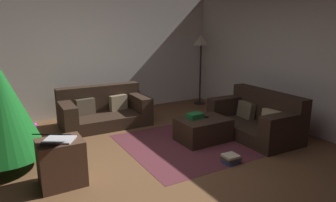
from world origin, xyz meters
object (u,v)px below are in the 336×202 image
at_px(couch_left, 103,110).
at_px(tv_remote, 204,116).
at_px(christmas_tree, 1,108).
at_px(couch_right, 257,119).
at_px(corner_lamp, 201,46).
at_px(book_stack, 231,159).
at_px(ottoman, 203,130).
at_px(side_table, 61,162).
at_px(gift_box, 195,116).
at_px(laptop, 57,138).

distance_m(couch_left, tv_remote, 2.05).
bearing_deg(christmas_tree, couch_right, -11.36).
bearing_deg(couch_left, corner_lamp, -170.72).
relative_size(christmas_tree, book_stack, 6.63).
relative_size(tv_remote, christmas_tree, 0.10).
relative_size(ottoman, christmas_tree, 0.53).
bearing_deg(ottoman, couch_left, 124.24).
height_order(christmas_tree, book_stack, christmas_tree).
distance_m(couch_right, side_table, 3.33).
bearing_deg(christmas_tree, book_stack, -27.36).
relative_size(gift_box, corner_lamp, 0.15).
distance_m(couch_right, christmas_tree, 4.00).
bearing_deg(laptop, ottoman, 8.52).
xyz_separation_m(side_table, laptop, (-0.03, -0.05, 0.34)).
distance_m(laptop, book_stack, 2.33).
relative_size(gift_box, tv_remote, 1.61).
xyz_separation_m(gift_box, christmas_tree, (-2.79, 0.42, 0.42)).
distance_m(side_table, corner_lamp, 4.62).
distance_m(book_stack, corner_lamp, 3.65).
bearing_deg(book_stack, christmas_tree, 152.64).
height_order(ottoman, corner_lamp, corner_lamp).
bearing_deg(tv_remote, side_table, 168.31).
bearing_deg(ottoman, side_table, -172.65).
xyz_separation_m(ottoman, gift_box, (-0.11, 0.09, 0.24)).
distance_m(couch_right, laptop, 3.38).
bearing_deg(couch_right, book_stack, 120.58).
distance_m(ottoman, tv_remote, 0.23).
xyz_separation_m(couch_right, gift_box, (-1.09, 0.36, 0.13)).
height_order(couch_left, side_table, couch_left).
bearing_deg(couch_left, laptop, 61.03).
relative_size(couch_right, laptop, 3.01).
height_order(couch_right, laptop, couch_right).
bearing_deg(ottoman, laptop, -171.48).
height_order(book_stack, corner_lamp, corner_lamp).
height_order(side_table, book_stack, side_table).
bearing_deg(couch_right, laptop, 93.57).
bearing_deg(side_table, couch_right, 0.55).
distance_m(couch_right, gift_box, 1.16).
distance_m(couch_right, ottoman, 1.03).
distance_m(couch_left, ottoman, 2.07).
bearing_deg(tv_remote, couch_left, 106.47).
height_order(couch_left, corner_lamp, corner_lamp).
height_order(tv_remote, laptop, laptop).
bearing_deg(ottoman, book_stack, -101.10).
height_order(couch_left, ottoman, couch_left).
distance_m(couch_right, corner_lamp, 2.65).
bearing_deg(laptop, tv_remote, 9.99).
bearing_deg(laptop, gift_box, 11.13).
bearing_deg(corner_lamp, laptop, -147.54).
relative_size(ottoman, laptop, 1.58).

